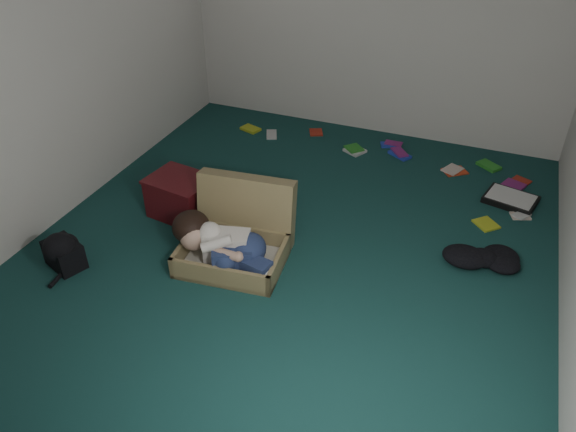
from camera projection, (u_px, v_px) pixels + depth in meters
The scene contains 11 objects.
floor at pixel (295, 242), 4.57m from camera, with size 4.50×4.50×0.00m, color #163F3C.
wall_back at pixel (378, 10), 5.55m from camera, with size 4.50×4.50×0.00m, color silver.
wall_front at pixel (82, 302), 2.11m from camera, with size 4.50×4.50×0.00m, color silver.
wall_left at pixel (61, 54), 4.44m from camera, with size 4.50×4.50×0.00m, color silver.
suitcase at pixel (238, 235), 4.36m from camera, with size 0.86×0.84×0.57m.
person at pixel (222, 244), 4.19m from camera, with size 0.86×0.41×0.36m.
maroon_bin at pixel (181, 196), 4.80m from camera, with size 0.57×0.48×0.36m.
backpack at pixel (64, 254), 4.26m from camera, with size 0.37×0.30×0.22m, color black, non-canonical shape.
clothing_pile at pixel (483, 257), 4.29m from camera, with size 0.44×0.36×0.14m, color black, non-canonical shape.
paper_tray at pixel (511, 199), 5.04m from camera, with size 0.50×0.42×0.06m.
book_scatter at pixel (407, 163), 5.63m from camera, with size 3.07×1.35×0.02m.
Camera 1 is at (1.30, -3.41, 2.76)m, focal length 35.00 mm.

